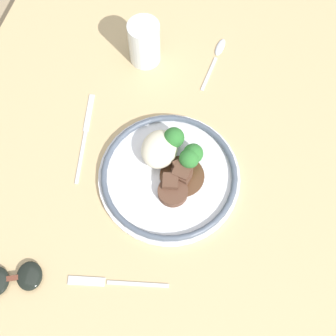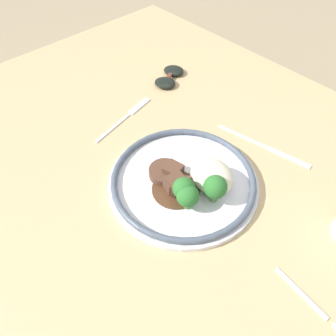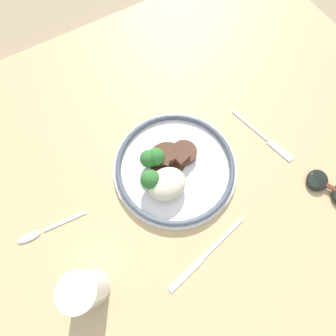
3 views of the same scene
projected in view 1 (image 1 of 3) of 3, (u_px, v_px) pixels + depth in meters
ground_plane at (178, 185)px, 0.98m from camera, size 8.00×8.00×0.00m
dining_table at (178, 181)px, 0.96m from camera, size 1.31×1.01×0.04m
plate at (170, 171)px, 0.93m from camera, size 0.29×0.29×0.07m
juice_glass at (144, 44)px, 1.02m from camera, size 0.07×0.07×0.11m
fork at (108, 282)px, 0.86m from camera, size 0.05×0.18×0.00m
knife at (85, 134)px, 0.98m from camera, size 0.21×0.05×0.00m
spoon at (217, 54)px, 1.07m from camera, size 0.15×0.03×0.01m
sunglasses at (13, 278)px, 0.85m from camera, size 0.09×0.12×0.02m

